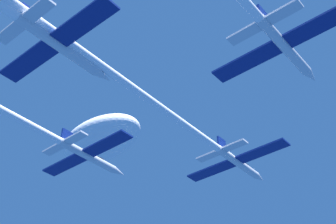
# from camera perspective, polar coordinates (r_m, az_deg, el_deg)

# --- Properties ---
(jet_lead) EXTENTS (19.71, 64.32, 3.27)m
(jet_lead) POSITION_cam_1_polar(r_m,az_deg,el_deg) (69.12, 0.29, -0.32)
(jet_lead) COLOR silver
(jet_left_wing) EXTENTS (19.71, 56.18, 3.27)m
(jet_left_wing) POSITION_cam_1_polar(r_m,az_deg,el_deg) (72.16, -18.68, -0.47)
(jet_left_wing) COLOR silver
(cloud_puffy) EXTENTS (31.38, 17.26, 10.98)m
(cloud_puffy) POSITION_cam_1_polar(r_m,az_deg,el_deg) (150.15, -8.38, -3.37)
(cloud_puffy) COLOR white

